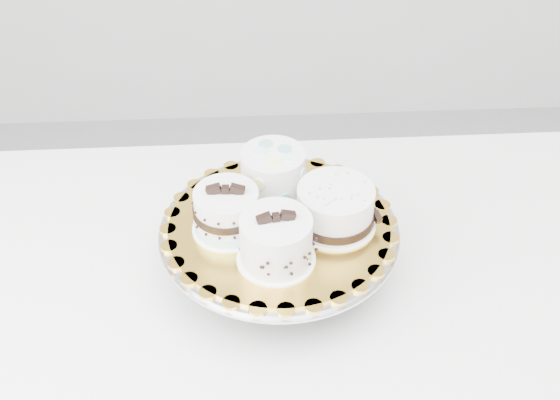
{
  "coord_description": "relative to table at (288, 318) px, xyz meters",
  "views": [
    {
      "loc": [
        -0.17,
        -0.65,
        1.57
      ],
      "look_at": [
        -0.13,
        0.16,
        0.89
      ],
      "focal_mm": 45.0,
      "sensor_mm": 36.0,
      "label": 1
    }
  ],
  "objects": [
    {
      "name": "cake_stand",
      "position": [
        -0.01,
        0.03,
        0.15
      ],
      "size": [
        0.37,
        0.37,
        0.1
      ],
      "color": "gray",
      "rests_on": "table"
    },
    {
      "name": "cake_banded",
      "position": [
        -0.09,
        0.02,
        0.22
      ],
      "size": [
        0.11,
        0.11,
        0.09
      ],
      "rotation": [
        0.0,
        0.0,
        -0.06
      ],
      "color": "white",
      "rests_on": "cake_board"
    },
    {
      "name": "table",
      "position": [
        0.0,
        0.0,
        0.0
      ],
      "size": [
        1.19,
        0.8,
        0.75
      ],
      "rotation": [
        0.0,
        0.0,
        0.01
      ],
      "color": "white",
      "rests_on": "floor"
    },
    {
      "name": "cake_swirl",
      "position": [
        -0.02,
        -0.05,
        0.22
      ],
      "size": [
        0.12,
        0.12,
        0.09
      ],
      "rotation": [
        0.0,
        0.0,
        0.14
      ],
      "color": "white",
      "rests_on": "cake_board"
    },
    {
      "name": "cake_ribbon",
      "position": [
        0.07,
        0.03,
        0.22
      ],
      "size": [
        0.14,
        0.14,
        0.07
      ],
      "rotation": [
        0.0,
        0.0,
        0.3
      ],
      "color": "white",
      "rests_on": "cake_board"
    },
    {
      "name": "cake_board",
      "position": [
        -0.01,
        0.03,
        0.18
      ],
      "size": [
        0.37,
        0.37,
        0.0
      ],
      "primitive_type": "cylinder",
      "rotation": [
        0.0,
        0.0,
        0.09
      ],
      "color": "gold",
      "rests_on": "cake_stand"
    },
    {
      "name": "cake_dots",
      "position": [
        -0.02,
        0.11,
        0.22
      ],
      "size": [
        0.13,
        0.13,
        0.08
      ],
      "rotation": [
        0.0,
        0.0,
        0.32
      ],
      "color": "white",
      "rests_on": "cake_board"
    }
  ]
}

